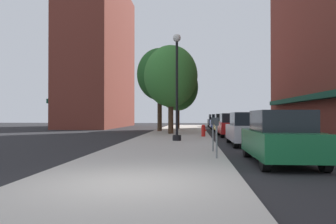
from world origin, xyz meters
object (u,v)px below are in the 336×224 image
at_px(parking_meter_far, 213,130).
at_px(car_red, 232,125).
at_px(parking_meter_near, 217,133).
at_px(car_green, 280,138).
at_px(tree_mid, 171,76).
at_px(car_yellow, 224,123).
at_px(tree_near, 178,87).
at_px(car_blue, 219,122).
at_px(lamppost, 177,85).
at_px(tree_far, 160,75).
at_px(car_black, 215,121).
at_px(car_silver, 248,129).
at_px(fire_hydrant, 203,130).

distance_m(parking_meter_far, car_red, 11.70).
height_order(parking_meter_near, car_green, car_green).
distance_m(tree_mid, car_yellow, 7.47).
height_order(tree_near, car_blue, tree_near).
xyz_separation_m(parking_meter_near, car_blue, (1.95, 27.03, -0.14)).
relative_size(lamppost, tree_far, 0.79).
height_order(parking_meter_near, tree_mid, tree_mid).
relative_size(tree_near, tree_mid, 1.02).
height_order(parking_meter_near, car_black, car_black).
height_order(parking_meter_far, car_green, car_green).
distance_m(car_red, car_black, 20.34).
bearing_deg(car_yellow, car_green, -88.12).
relative_size(parking_meter_far, car_black, 0.30).
xyz_separation_m(tree_far, car_blue, (5.79, 7.42, -4.40)).
xyz_separation_m(car_silver, car_red, (0.00, 7.40, 0.00)).
relative_size(fire_hydrant, tree_near, 0.11).
bearing_deg(parking_meter_near, car_yellow, 84.39).
bearing_deg(lamppost, fire_hydrant, 68.37).
bearing_deg(tree_mid, car_green, -73.82).
bearing_deg(parking_meter_far, car_silver, 64.80).
distance_m(tree_far, car_green, 21.16).
bearing_deg(car_black, tree_far, -110.92).
relative_size(tree_near, car_yellow, 1.62).
height_order(lamppost, car_blue, lamppost).
xyz_separation_m(tree_near, car_blue, (4.45, 1.69, -3.73)).
bearing_deg(tree_mid, car_silver, -63.20).
relative_size(tree_mid, car_green, 1.58).
bearing_deg(parking_meter_far, tree_mid, 101.00).
height_order(parking_meter_near, car_silver, car_silver).
xyz_separation_m(lamppost, car_silver, (3.63, -1.44, -2.39)).
xyz_separation_m(parking_meter_near, car_silver, (1.95, 6.31, -0.14)).
xyz_separation_m(lamppost, fire_hydrant, (1.56, 3.92, -2.68)).
relative_size(parking_meter_near, car_yellow, 0.30).
xyz_separation_m(tree_mid, car_yellow, (4.48, 4.67, -3.72)).
relative_size(lamppost, fire_hydrant, 7.47).
distance_m(fire_hydrant, car_red, 2.92).
bearing_deg(tree_far, parking_meter_far, -77.59).
distance_m(tree_far, car_red, 9.37).
xyz_separation_m(parking_meter_near, tree_near, (-2.50, 25.35, 3.59)).
bearing_deg(tree_near, car_green, -80.15).
xyz_separation_m(tree_near, car_yellow, (4.45, -5.50, -3.73)).
relative_size(tree_far, car_blue, 1.74).
bearing_deg(lamppost, car_black, 82.14).
distance_m(car_green, car_blue, 27.30).
bearing_deg(lamppost, tree_mid, 96.53).
xyz_separation_m(tree_far, car_yellow, (5.79, 0.23, -4.40)).
bearing_deg(tree_mid, car_black, 76.64).
distance_m(car_silver, car_yellow, 13.54).
distance_m(parking_meter_near, car_red, 13.84).
bearing_deg(parking_meter_near, car_blue, 85.87).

